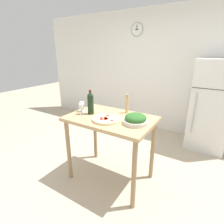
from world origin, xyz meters
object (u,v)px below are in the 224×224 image
wine_glass_near (81,107)px  salad_bowl (135,119)px  pepper_mill (127,104)px  refrigerator (211,106)px  wine_glass_far (82,105)px  wine_bottle (91,103)px  homemade_pizza (106,119)px

wine_glass_near → salad_bowl: size_ratio=0.48×
pepper_mill → refrigerator: bearing=56.2°
pepper_mill → wine_glass_far: bearing=-153.4°
wine_glass_near → pepper_mill: pepper_mill is taller
wine_bottle → salad_bowl: size_ratio=1.11×
wine_glass_far → salad_bowl: (0.82, -0.01, -0.05)m
homemade_pizza → wine_glass_far: bearing=168.6°
wine_bottle → wine_glass_near: 0.13m
wine_bottle → wine_glass_far: bearing=176.1°
wine_glass_far → homemade_pizza: bearing=-11.4°
refrigerator → salad_bowl: size_ratio=5.50×
refrigerator → wine_glass_far: refrigerator is taller
wine_bottle → homemade_pizza: 0.35m
wine_glass_far → salad_bowl: size_ratio=0.48×
refrigerator → pepper_mill: bearing=-123.8°
wine_glass_near → wine_glass_far: size_ratio=1.00×
pepper_mill → wine_bottle: bearing=-143.7°
homemade_pizza → salad_bowl: bearing=14.3°
pepper_mill → wine_glass_near: bearing=-143.2°
refrigerator → salad_bowl: (-0.70, -1.72, 0.18)m
pepper_mill → homemade_pizza: (-0.09, -0.37, -0.11)m
refrigerator → wine_glass_far: size_ratio=11.36×
wine_bottle → pepper_mill: size_ratio=1.23×
wine_bottle → homemade_pizza: (0.31, -0.08, -0.13)m
pepper_mill → salad_bowl: pepper_mill is taller
salad_bowl → homemade_pizza: salad_bowl is taller
wine_bottle → pepper_mill: 0.49m
wine_glass_near → homemade_pizza: size_ratio=0.40×
wine_glass_near → wine_bottle: bearing=38.9°
wine_glass_near → wine_glass_far: same height
wine_glass_far → refrigerator: bearing=48.5°
refrigerator → wine_bottle: 2.21m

